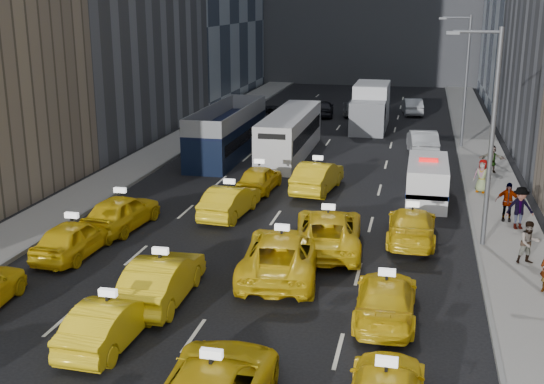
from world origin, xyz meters
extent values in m
plane|color=black|center=(0.00, 0.00, 0.00)|extent=(160.00, 160.00, 0.00)
cube|color=gray|center=(-10.50, 25.00, 0.07)|extent=(3.00, 90.00, 0.15)
cube|color=gray|center=(10.50, 25.00, 0.07)|extent=(3.00, 90.00, 0.15)
cube|color=slate|center=(-9.05, 25.00, 0.09)|extent=(0.15, 90.00, 0.18)
cube|color=slate|center=(9.05, 25.00, 0.09)|extent=(0.15, 90.00, 0.18)
cylinder|color=#595B60|center=(9.30, 12.00, 4.50)|extent=(0.20, 0.20, 9.00)
cylinder|color=#595B60|center=(8.40, 12.00, 8.80)|extent=(1.80, 0.12, 0.12)
cube|color=slate|center=(7.50, 12.00, 8.75)|extent=(0.50, 0.22, 0.12)
cylinder|color=#595B60|center=(9.30, 32.00, 4.50)|extent=(0.20, 0.20, 9.00)
cylinder|color=#595B60|center=(8.40, 32.00, 8.80)|extent=(1.80, 0.12, 0.12)
cube|color=slate|center=(7.50, 32.00, 8.75)|extent=(0.50, 0.22, 0.12)
imported|color=yellow|center=(-2.28, 1.02, 0.71)|extent=(1.64, 4.38, 1.43)
imported|color=yellow|center=(-6.91, 7.43, 0.75)|extent=(1.93, 4.46, 1.50)
imported|color=yellow|center=(-1.86, 4.17, 0.81)|extent=(1.84, 4.94, 1.61)
imported|color=yellow|center=(1.70, 7.28, 0.84)|extent=(3.27, 6.25, 1.68)
imported|color=yellow|center=(5.71, 4.49, 0.69)|extent=(2.01, 4.81, 1.39)
imported|color=yellow|center=(-6.44, 10.96, 0.80)|extent=(2.32, 4.84, 1.60)
imported|color=yellow|center=(-2.20, 13.83, 0.75)|extent=(1.99, 4.66, 1.49)
imported|color=yellow|center=(3.00, 10.35, 0.81)|extent=(3.30, 6.11, 1.63)
imported|color=yellow|center=(6.35, 12.12, 0.72)|extent=(2.02, 4.95, 1.44)
imported|color=yellow|center=(-1.84, 18.43, 0.71)|extent=(1.90, 4.26, 1.42)
imported|color=yellow|center=(1.22, 19.07, 0.81)|extent=(2.32, 5.11, 1.63)
cube|color=white|center=(6.98, 18.45, 1.04)|extent=(2.33, 5.33, 2.09)
cylinder|color=black|center=(6.13, 16.74, 0.42)|extent=(0.28, 0.83, 0.83)
cylinder|color=black|center=(7.82, 16.74, 0.42)|extent=(0.28, 0.83, 0.83)
cylinder|color=black|center=(6.13, 20.16, 0.42)|extent=(0.28, 0.83, 0.83)
cylinder|color=black|center=(7.82, 20.16, 0.42)|extent=(0.28, 0.83, 0.83)
cube|color=navy|center=(6.98, 18.45, 0.90)|extent=(2.37, 5.34, 0.24)
cube|color=red|center=(6.98, 18.45, 2.16)|extent=(0.97, 0.39, 0.15)
cube|color=black|center=(-5.87, 26.27, 1.62)|extent=(3.48, 11.32, 3.24)
cylinder|color=black|center=(-6.98, 21.60, 0.55)|extent=(0.28, 1.10, 1.10)
cylinder|color=black|center=(-4.75, 21.60, 0.55)|extent=(0.28, 1.10, 1.10)
cylinder|color=black|center=(-6.98, 30.94, 0.55)|extent=(0.28, 1.10, 1.10)
cylinder|color=black|center=(-4.75, 30.94, 0.55)|extent=(0.28, 1.10, 1.10)
cube|color=silver|center=(-1.86, 27.13, 1.45)|extent=(2.98, 11.33, 2.90)
cylinder|color=black|center=(-2.88, 22.43, 0.55)|extent=(0.28, 1.10, 1.10)
cylinder|color=black|center=(-0.84, 22.43, 0.55)|extent=(0.28, 1.10, 1.10)
cylinder|color=black|center=(-2.88, 31.84, 0.55)|extent=(0.28, 1.10, 1.10)
cylinder|color=black|center=(-0.84, 31.84, 0.55)|extent=(0.28, 1.10, 1.10)
cube|color=silver|center=(2.50, 38.10, 1.75)|extent=(2.78, 7.72, 3.50)
cylinder|color=black|center=(1.34, 35.16, 0.55)|extent=(0.28, 1.10, 1.10)
cylinder|color=black|center=(3.66, 35.16, 0.55)|extent=(0.28, 1.10, 1.10)
cylinder|color=black|center=(1.34, 41.03, 0.55)|extent=(0.28, 1.10, 1.10)
cylinder|color=black|center=(3.66, 41.03, 0.55)|extent=(0.28, 1.10, 1.10)
imported|color=#A9ADB1|center=(6.66, 29.55, 0.83)|extent=(2.26, 5.18, 1.66)
imported|color=black|center=(-5.60, 38.39, 0.77)|extent=(3.09, 5.78, 1.54)
imported|color=gray|center=(1.01, 44.49, 0.76)|extent=(2.60, 5.42, 1.52)
imported|color=black|center=(-1.96, 43.12, 0.72)|extent=(2.13, 4.37, 1.44)
imported|color=#B0B3B8|center=(5.65, 45.87, 0.73)|extent=(2.07, 4.59, 1.46)
imported|color=gray|center=(10.82, 10.12, 1.00)|extent=(0.93, 0.70, 1.70)
imported|color=gray|center=(10.99, 14.38, 1.11)|extent=(1.33, 0.81, 1.93)
imported|color=gray|center=(10.58, 15.45, 1.06)|extent=(1.10, 0.56, 1.82)
imported|color=gray|center=(9.80, 20.23, 1.03)|extent=(0.97, 0.74, 1.77)
imported|color=gray|center=(10.67, 24.74, 0.97)|extent=(1.54, 0.50, 1.64)
camera|label=1|loc=(6.49, -16.07, 10.05)|focal=45.00mm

